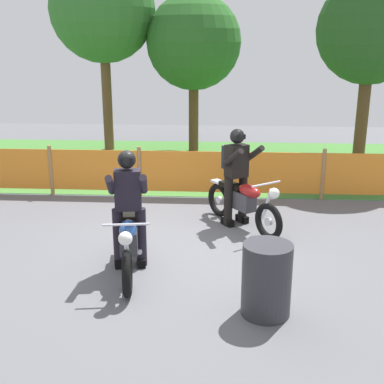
{
  "coord_description": "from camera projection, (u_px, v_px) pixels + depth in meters",
  "views": [
    {
      "loc": [
        0.76,
        -6.87,
        3.09
      ],
      "look_at": [
        0.31,
        0.26,
        0.9
      ],
      "focal_mm": 46.05,
      "sensor_mm": 36.0,
      "label": 1
    }
  ],
  "objects": [
    {
      "name": "barrier_fence",
      "position": [
        185.0,
        172.0,
        10.06
      ],
      "size": [
        9.38,
        0.08,
        1.05
      ],
      "color": "#997547",
      "rests_on": "ground"
    },
    {
      "name": "tree_near_right",
      "position": [
        371.0,
        31.0,
        10.94
      ],
      "size": [
        2.4,
        2.4,
        4.54
      ],
      "color": "brown",
      "rests_on": "ground"
    },
    {
      "name": "motorcycle_trailing",
      "position": [
        243.0,
        202.0,
        8.42
      ],
      "size": [
        1.26,
        1.65,
        0.93
      ],
      "rotation": [
        0.0,
        0.0,
        -0.93
      ],
      "color": "black",
      "rests_on": "ground"
    },
    {
      "name": "rider_trailing",
      "position": [
        236.0,
        172.0,
        8.45
      ],
      "size": [
        0.73,
        0.78,
        1.69
      ],
      "rotation": [
        0.0,
        0.0,
        -0.93
      ],
      "color": "black",
      "rests_on": "ground"
    },
    {
      "name": "oil_drum",
      "position": [
        267.0,
        280.0,
        5.71
      ],
      "size": [
        0.58,
        0.58,
        0.88
      ],
      "primitive_type": "cylinder",
      "color": "#2D2D33",
      "rests_on": "ground"
    },
    {
      "name": "grass_verge",
      "position": [
        193.0,
        163.0,
        13.01
      ],
      "size": [
        24.0,
        5.86,
        0.01
      ],
      "primitive_type": "cube",
      "color": "#427A33",
      "rests_on": "ground"
    },
    {
      "name": "motorcycle_lead",
      "position": [
        129.0,
        242.0,
        6.76
      ],
      "size": [
        0.58,
        1.97,
        0.94
      ],
      "rotation": [
        0.0,
        0.0,
        -1.43
      ],
      "color": "black",
      "rests_on": "ground"
    },
    {
      "name": "ground",
      "position": [
        170.0,
        254.0,
        7.51
      ],
      "size": [
        24.0,
        24.0,
        0.02
      ],
      "primitive_type": "cube",
      "color": "#5B5B60"
    },
    {
      "name": "rider_lead",
      "position": [
        128.0,
        205.0,
        6.81
      ],
      "size": [
        0.6,
        0.62,
        1.69
      ],
      "rotation": [
        0.0,
        0.0,
        -1.43
      ],
      "color": "black",
      "rests_on": "ground"
    },
    {
      "name": "tree_leftmost",
      "position": [
        103.0,
        10.0,
        13.56
      ],
      "size": [
        2.93,
        2.93,
        5.42
      ],
      "color": "brown",
      "rests_on": "ground"
    },
    {
      "name": "tree_near_left",
      "position": [
        194.0,
        43.0,
        13.63
      ],
      "size": [
        2.64,
        2.64,
        4.4
      ],
      "color": "brown",
      "rests_on": "ground"
    }
  ]
}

